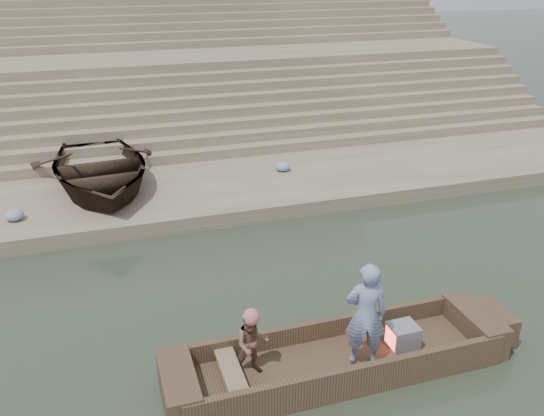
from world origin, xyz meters
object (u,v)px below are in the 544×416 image
main_rowboat (338,365)px  standing_man (366,315)px  rowing_man (252,343)px  television (402,336)px  beached_rowboat (99,169)px

main_rowboat → standing_man: size_ratio=2.81×
rowing_man → main_rowboat: bearing=-0.5°
rowing_man → television: (2.53, -0.13, -0.34)m
main_rowboat → beached_rowboat: 9.08m
rowing_man → television: bearing=1.9°
rowing_man → beached_rowboat: size_ratio=0.21×
main_rowboat → beached_rowboat: bearing=111.8°
main_rowboat → standing_man: bearing=-24.8°
main_rowboat → beached_rowboat: (-3.35, 8.40, 0.83)m
standing_man → beached_rowboat: bearing=-49.4°
standing_man → beached_rowboat: (-3.70, 8.56, -0.17)m
main_rowboat → rowing_man: (-1.40, 0.13, 0.65)m
television → beached_rowboat: bearing=118.1°
television → beached_rowboat: size_ratio=0.09×
standing_man → rowing_man: size_ratio=1.64×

